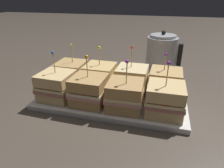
{
  "coord_description": "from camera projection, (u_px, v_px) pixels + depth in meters",
  "views": [
    {
      "loc": [
        0.16,
        -0.62,
        0.37
      ],
      "look_at": [
        0.0,
        0.0,
        0.07
      ],
      "focal_mm": 32.0,
      "sensor_mm": 36.0,
      "label": 1
    }
  ],
  "objects": [
    {
      "name": "kettle_steel",
      "position": [
        162.0,
        54.0,
        0.97
      ],
      "size": [
        0.17,
        0.15,
        0.21
      ],
      "color": "#B7BABF",
      "rests_on": "ground_plane"
    },
    {
      "name": "sandwich_front_center_right",
      "position": [
        125.0,
        95.0,
        0.64
      ],
      "size": [
        0.12,
        0.12,
        0.17
      ],
      "color": "tan",
      "rests_on": "serving_platter"
    },
    {
      "name": "sandwich_front_far_left",
      "position": [
        57.0,
        86.0,
        0.7
      ],
      "size": [
        0.12,
        0.12,
        0.17
      ],
      "color": "#DBB77A",
      "rests_on": "serving_platter"
    },
    {
      "name": "sandwich_back_center_right",
      "position": [
        132.0,
        80.0,
        0.75
      ],
      "size": [
        0.12,
        0.12,
        0.17
      ],
      "color": "beige",
      "rests_on": "serving_platter"
    },
    {
      "name": "sandwich_front_far_right",
      "position": [
        165.0,
        100.0,
        0.61
      ],
      "size": [
        0.12,
        0.12,
        0.17
      ],
      "color": "#DBB77A",
      "rests_on": "serving_platter"
    },
    {
      "name": "serving_platter",
      "position": [
        112.0,
        99.0,
        0.73
      ],
      "size": [
        0.52,
        0.27,
        0.02
      ],
      "color": "white",
      "rests_on": "ground_plane"
    },
    {
      "name": "ground_plane",
      "position": [
        112.0,
        101.0,
        0.74
      ],
      "size": [
        6.0,
        6.0,
        0.0
      ],
      "primitive_type": "plane",
      "color": "#4C4238"
    },
    {
      "name": "sandwich_back_far_right",
      "position": [
        165.0,
        83.0,
        0.72
      ],
      "size": [
        0.12,
        0.12,
        0.16
      ],
      "color": "tan",
      "rests_on": "serving_platter"
    },
    {
      "name": "sandwich_front_center_left",
      "position": [
        89.0,
        90.0,
        0.67
      ],
      "size": [
        0.12,
        0.12,
        0.17
      ],
      "color": "tan",
      "rests_on": "serving_platter"
    },
    {
      "name": "sandwich_back_far_left",
      "position": [
        72.0,
        74.0,
        0.8
      ],
      "size": [
        0.12,
        0.12,
        0.17
      ],
      "color": "tan",
      "rests_on": "serving_platter"
    },
    {
      "name": "sandwich_back_center_left",
      "position": [
        100.0,
        77.0,
        0.78
      ],
      "size": [
        0.12,
        0.12,
        0.17
      ],
      "color": "tan",
      "rests_on": "serving_platter"
    }
  ]
}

